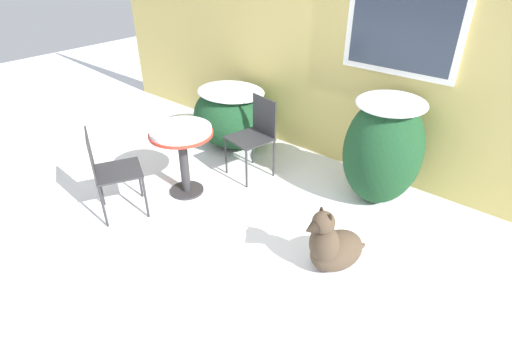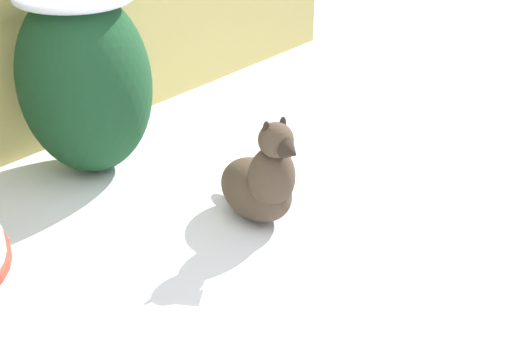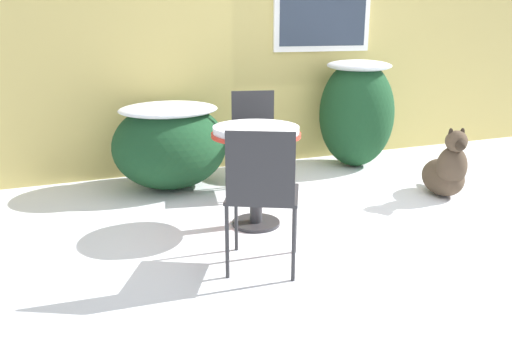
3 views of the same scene
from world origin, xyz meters
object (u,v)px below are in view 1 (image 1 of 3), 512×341
at_px(patio_chair_far_side, 109,169).
at_px(dog, 332,247).
at_px(patio_table, 182,141).
at_px(patio_chair_near_table, 255,133).

xyz_separation_m(patio_chair_far_side, dog, (2.10, 0.72, -0.29)).
relative_size(patio_table, patio_chair_near_table, 0.85).
xyz_separation_m(patio_chair_near_table, dog, (1.53, -0.81, -0.29)).
bearing_deg(dog, patio_chair_near_table, 170.39).
distance_m(patio_table, patio_chair_near_table, 0.87).
bearing_deg(patio_chair_near_table, patio_chair_far_side, -98.50).
height_order(patio_table, dog, patio_table).
bearing_deg(patio_table, patio_chair_far_side, -109.02).
bearing_deg(patio_chair_far_side, patio_chair_near_table, -82.88).
height_order(patio_chair_near_table, patio_chair_far_side, same).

